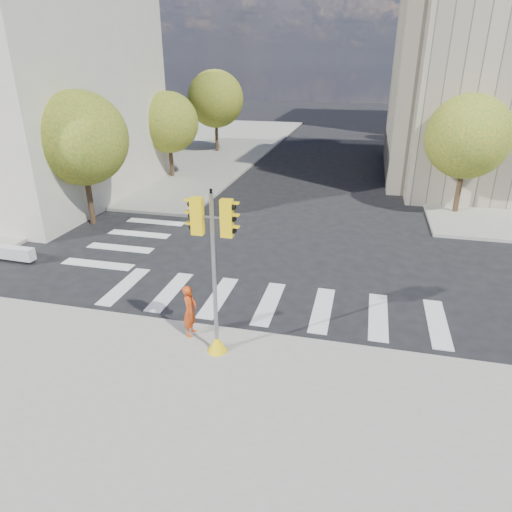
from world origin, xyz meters
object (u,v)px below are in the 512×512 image
(lamp_near, at_px, (467,117))
(lamp_far, at_px, (438,99))
(photographer, at_px, (190,311))
(traffic_signal, at_px, (215,288))

(lamp_near, xyz_separation_m, lamp_far, (0.00, 14.00, 0.00))
(lamp_far, xyz_separation_m, photographer, (-9.88, -32.60, -3.64))
(traffic_signal, bearing_deg, photographer, 147.09)
(traffic_signal, bearing_deg, lamp_far, 74.35)
(lamp_near, height_order, lamp_far, same)
(lamp_far, bearing_deg, photographer, -106.85)
(traffic_signal, bearing_deg, lamp_near, 64.54)
(lamp_near, xyz_separation_m, traffic_signal, (-8.87, -19.23, -2.47))
(lamp_near, distance_m, traffic_signal, 21.32)
(traffic_signal, distance_m, photographer, 1.67)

